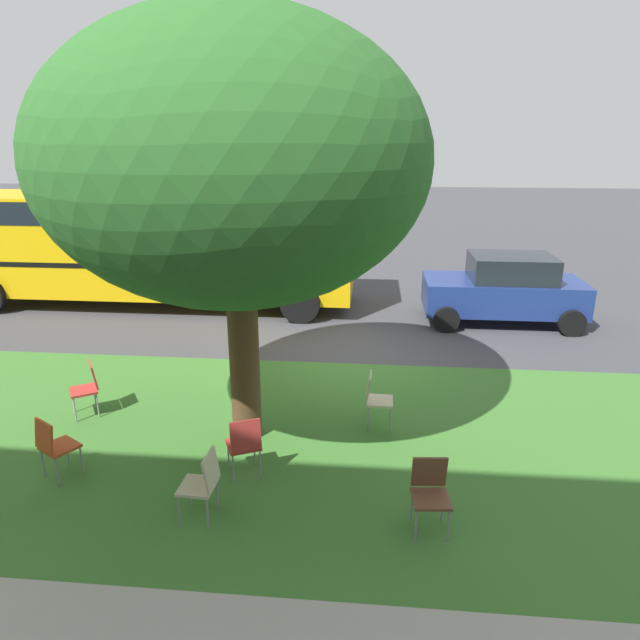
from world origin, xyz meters
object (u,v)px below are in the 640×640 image
Objects in this scene: chair_3 at (375,396)px; chair_4 at (244,442)px; chair_5 at (88,385)px; chair_1 at (54,444)px; street_tree at (235,163)px; chair_0 at (430,489)px; parked_car at (504,289)px; school_bus at (154,239)px; chair_2 at (203,481)px.

chair_3 and chair_4 have the same top height.
chair_5 is at bearing -27.30° from chair_4.
chair_1 is 2.48m from chair_4.
street_tree is 4.71m from chair_0.
chair_0 is 1.00× the size of chair_4.
street_tree is 1.59× the size of parked_car.
chair_4 is (2.33, -0.81, 0.00)m from chair_0.
school_bus reaches higher than chair_1.
chair_4 is (-0.29, -0.89, 0.00)m from chair_2.
chair_0 and chair_3 have the same top height.
chair_3 is at bearing 132.97° from school_bus.
street_tree reaches higher than chair_1.
school_bus is at bearing -78.58° from chair_1.
chair_5 is at bearing -76.17° from chair_1.
chair_5 is at bearing -23.80° from chair_0.
chair_4 is (1.71, 1.52, 0.00)m from chair_3.
chair_4 is at bearing 55.45° from parked_car.
chair_5 is at bearing 100.73° from school_bus.
chair_1 is at bearing -16.02° from chair_2.
chair_1 is (2.26, 1.35, -3.48)m from street_tree.
street_tree is 4.00m from chair_3.
chair_4 is at bearing -173.87° from chair_1.
chair_1 is 8.26m from school_bus.
chair_1 is at bearing 101.42° from school_bus.
street_tree reaches higher than chair_4.
street_tree is 0.57× the size of school_bus.
chair_3 is at bearing -179.70° from chair_5.
chair_3 is 0.24× the size of parked_car.
chair_1 is at bearing 103.83° from chair_5.
chair_0 is 2.41m from chair_3.
chair_0 is at bearing 160.84° from chair_4.
chair_5 is 0.24× the size of parked_car.
chair_5 is (2.90, -1.50, 0.00)m from chair_4.
chair_0 is 1.00× the size of chair_2.
parked_car is at bearing -107.61° from chair_0.
chair_0 is at bearing 156.20° from chair_5.
chair_5 is (0.43, -1.76, 0.00)m from chair_1.
school_bus is (8.88, -0.78, 0.92)m from parked_car.
chair_1 is 4.54m from chair_3.
chair_0 and chair_2 have the same top height.
chair_0 is 5.71m from chair_5.
chair_2 is 0.94m from chair_4.
parked_car reaches higher than chair_5.
chair_4 is at bearing -19.16° from chair_0.
chair_3 is at bearing -138.35° from chair_4.
chair_0 is at bearing 173.53° from chair_1.
school_bus is at bearing -62.19° from chair_4.
chair_1 is at bearing -6.47° from chair_0.
parked_car is (-4.80, -6.96, 0.32)m from chair_4.
chair_1 is 1.00× the size of chair_5.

